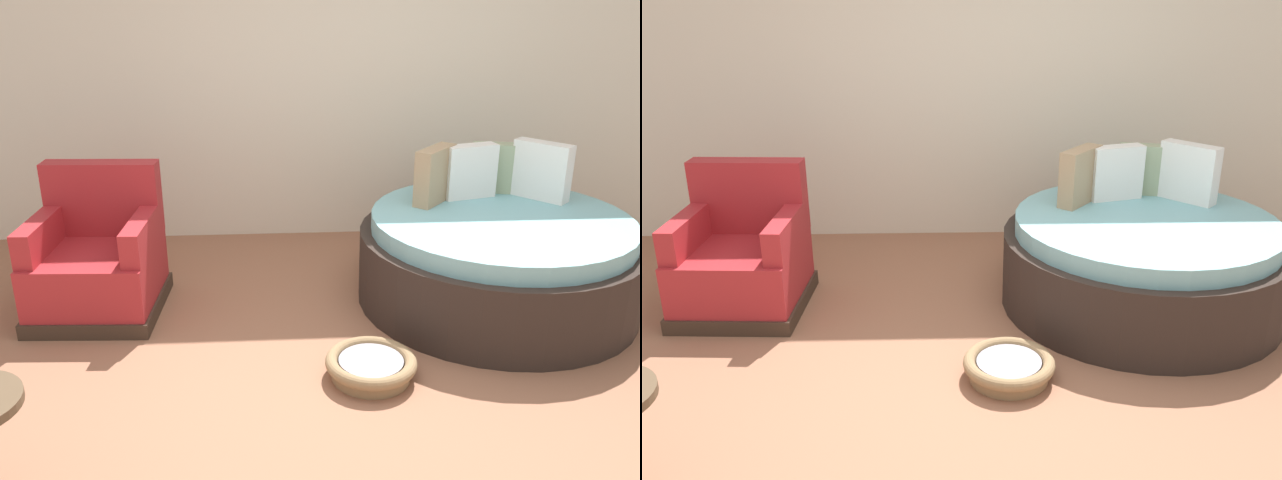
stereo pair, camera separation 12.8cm
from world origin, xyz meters
The scene contains 5 objects.
ground_plane centered at (0.00, 0.00, -0.01)m, with size 8.00×8.00×0.02m, color #936047.
back_wall centered at (0.00, 2.43, 1.56)m, with size 8.00×0.12×3.11m, color silver.
round_daybed centered at (1.08, 1.00, 0.32)m, with size 1.86×1.86×1.02m.
red_armchair centered at (-1.58, 1.04, 0.33)m, with size 0.84×0.84×0.94m.
pet_basket centered at (0.10, 0.08, 0.07)m, with size 0.51×0.51×0.13m.
Camera 1 is at (-0.39, -3.09, 2.07)m, focal length 37.64 mm.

